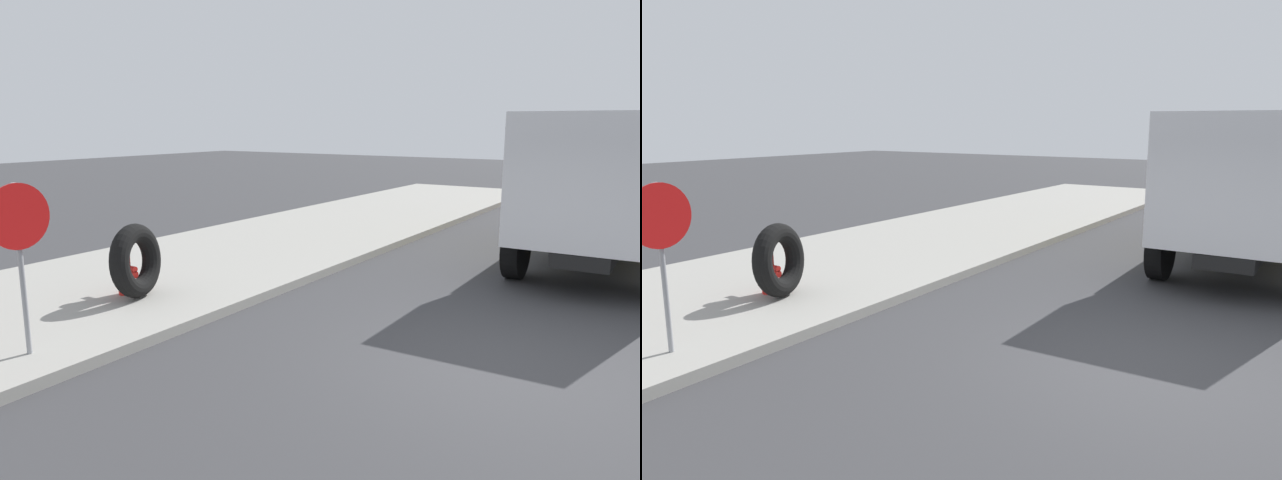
% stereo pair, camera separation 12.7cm
% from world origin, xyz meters
% --- Properties ---
extents(ground_plane, '(80.00, 80.00, 0.00)m').
position_xyz_m(ground_plane, '(0.00, 0.00, 0.00)').
color(ground_plane, '#38383A').
extents(sidewalk_curb, '(36.00, 5.00, 0.15)m').
position_xyz_m(sidewalk_curb, '(0.00, 6.50, 0.07)').
color(sidewalk_curb, '#99968E').
rests_on(sidewalk_curb, ground).
extents(fire_hydrant, '(0.24, 0.54, 0.88)m').
position_xyz_m(fire_hydrant, '(-0.70, 5.78, 0.62)').
color(fire_hydrant, red).
rests_on(fire_hydrant, sidewalk_curb).
extents(loose_tire, '(1.21, 0.70, 1.17)m').
position_xyz_m(loose_tire, '(-0.71, 5.47, 0.74)').
color(loose_tire, black).
rests_on(loose_tire, sidewalk_curb).
extents(stop_sign, '(0.76, 0.08, 2.02)m').
position_xyz_m(stop_sign, '(-2.97, 4.70, 1.55)').
color(stop_sign, gray).
rests_on(stop_sign, sidewalk_curb).
extents(dump_truck_yellow, '(7.02, 2.85, 3.00)m').
position_xyz_m(dump_truck_yellow, '(6.36, -0.22, 1.61)').
color(dump_truck_yellow, gold).
rests_on(dump_truck_yellow, ground).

